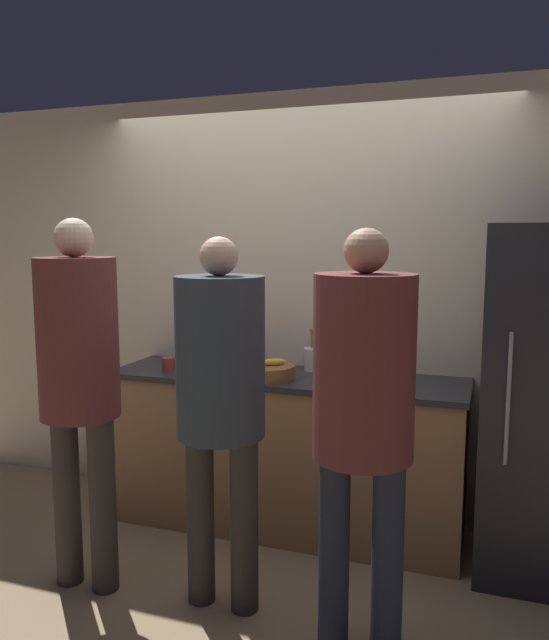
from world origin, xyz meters
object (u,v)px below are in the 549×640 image
(bottle_red, at_px, (220,367))
(bottle_dark, at_px, (205,353))
(person_center, at_px, (221,385))
(cup_red, at_px, (169,364))
(utensil_crock, at_px, (313,359))
(refrigerator, at_px, (546,403))
(person_left, at_px, (79,368))
(person_right, at_px, (363,399))
(bottle_clear, at_px, (341,365))
(fruit_bowl, at_px, (267,372))

(bottle_red, bearing_deg, bottle_dark, 128.73)
(bottle_red, bearing_deg, person_center, -65.73)
(cup_red, bearing_deg, utensil_crock, 17.74)
(refrigerator, xyz_separation_m, utensil_crock, (-1.28, 0.21, 0.10))
(person_left, bearing_deg, person_right, -1.86)
(bottle_dark, relative_size, cup_red, 2.13)
(person_right, height_order, utensil_crock, person_right)
(person_left, relative_size, bottle_dark, 10.57)
(person_right, distance_m, bottle_red, 1.30)
(cup_red, bearing_deg, bottle_clear, 5.08)
(utensil_crock, relative_size, cup_red, 3.16)
(refrigerator, bearing_deg, bottle_clear, 177.92)
(refrigerator, height_order, bottle_clear, refrigerator)
(utensil_crock, xyz_separation_m, bottle_dark, (-0.71, -0.03, -0.00))
(cup_red, bearing_deg, person_center, -48.25)
(utensil_crock, height_order, bottle_dark, utensil_crock)
(person_center, xyz_separation_m, person_right, (0.68, -0.12, 0.02))
(refrigerator, distance_m, bottle_red, 1.75)
(refrigerator, distance_m, person_center, 1.66)
(fruit_bowl, xyz_separation_m, bottle_clear, (0.40, 0.13, 0.04))
(fruit_bowl, bearing_deg, utensil_crock, 57.88)
(bottle_dark, bearing_deg, bottle_red, -51.27)
(utensil_crock, bearing_deg, bottle_red, -144.79)
(person_left, height_order, cup_red, person_left)
(bottle_clear, xyz_separation_m, bottle_dark, (-0.92, 0.14, -0.01))
(person_right, relative_size, bottle_clear, 8.55)
(refrigerator, distance_m, person_right, 1.22)
(utensil_crock, xyz_separation_m, bottle_clear, (0.21, -0.17, 0.01))
(bottle_clear, bearing_deg, person_right, -72.05)
(person_left, bearing_deg, cup_red, 89.05)
(utensil_crock, relative_size, bottle_clear, 1.24)
(bottle_red, bearing_deg, person_left, -116.12)
(person_right, distance_m, bottle_clear, 1.04)
(person_center, xyz_separation_m, fruit_bowl, (-0.04, 0.74, -0.10))
(utensil_crock, relative_size, bottle_dark, 1.48)
(person_right, bearing_deg, bottle_red, 140.24)
(utensil_crock, bearing_deg, person_center, -97.87)
(bottle_dark, bearing_deg, utensil_crock, 2.48)
(person_right, relative_size, bottle_red, 12.11)
(person_center, relative_size, bottle_red, 11.89)
(person_right, bearing_deg, refrigerator, 51.58)
(refrigerator, xyz_separation_m, person_center, (-1.43, -0.83, 0.17))
(bottle_dark, bearing_deg, person_center, -61.00)
(person_center, distance_m, person_right, 0.69)
(fruit_bowl, height_order, utensil_crock, utensil_crock)
(person_center, distance_m, utensil_crock, 1.06)
(bottle_dark, bearing_deg, refrigerator, -5.26)
(person_left, bearing_deg, bottle_dark, 82.37)
(person_left, height_order, fruit_bowl, person_left)
(person_right, height_order, fruit_bowl, person_right)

